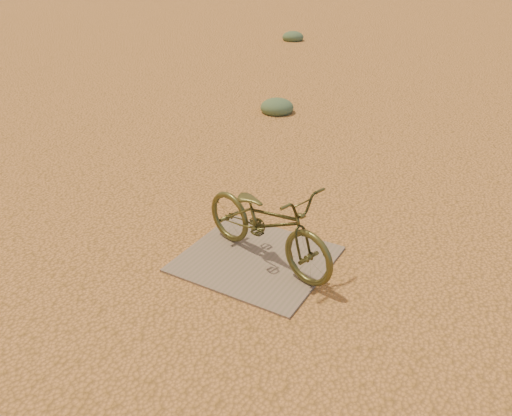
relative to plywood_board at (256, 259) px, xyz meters
The scene contains 5 objects.
ground 0.73m from the plywood_board, 131.98° to the right, with size 120.00×120.00×0.00m, color #BF783D.
plywood_board is the anchor object (origin of this frame).
bicycle 0.44m from the plywood_board, 16.61° to the left, with size 0.55×1.59×0.84m, color #44441E.
kale_a 4.94m from the plywood_board, 115.65° to the left, with size 0.61×0.61×0.34m, color #465F3D.
kale_c 13.01m from the plywood_board, 114.82° to the left, with size 0.70×0.70×0.38m, color #465F3D.
Camera 1 is at (2.55, -3.00, 2.72)m, focal length 35.00 mm.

